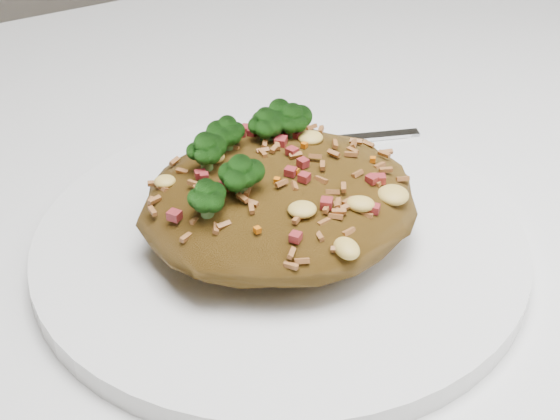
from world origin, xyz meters
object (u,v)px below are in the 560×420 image
Objects in this scene: dining_table at (221,312)px; plate at (280,240)px; fork at (318,141)px; fried_rice at (278,187)px.

plate reaches higher than dining_table.
plate is at bearing -114.64° from fork.
plate is at bearing -78.69° from dining_table.
fork is (0.09, 0.01, 0.11)m from dining_table.
dining_table is at bearing 101.31° from plate.
plate is at bearing -64.90° from fried_rice.
fried_rice is 1.03× the size of fork.
fork is (0.08, 0.07, 0.01)m from plate.
dining_table is 0.14m from fork.
plate is 0.11m from fork.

